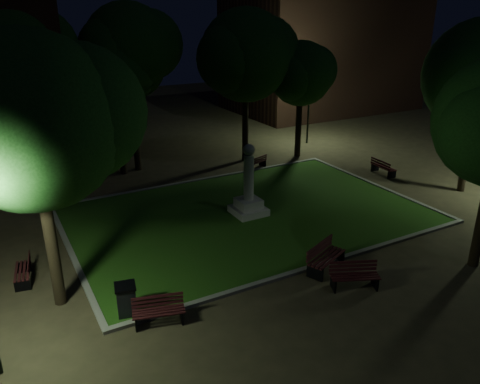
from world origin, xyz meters
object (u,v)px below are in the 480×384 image
object	(u,v)px
bench_near_left	(325,258)
trash_bin	(126,300)
monument	(249,195)
bench_right_side	(383,168)
bench_near_right	(354,276)
bench_west_near	(159,311)
bench_far_side	(257,163)
bench_left_side	(24,271)

from	to	relation	value
bench_near_left	trash_bin	size ratio (longest dim) A/B	1.80
monument	bench_right_side	distance (m)	9.32
bench_near_right	bench_right_side	size ratio (longest dim) A/B	1.05
monument	bench_west_near	distance (m)	8.17
bench_far_side	bench_near_left	bearing A→B (deg)	51.42
monument	trash_bin	bearing A→B (deg)	-146.06
bench_near_right	bench_right_side	distance (m)	12.01
bench_near_left	bench_west_near	distance (m)	6.13
monument	bench_left_side	bearing A→B (deg)	-173.58
monument	bench_near_left	world-z (taller)	monument
bench_west_near	trash_bin	bearing A→B (deg)	147.11
monument	bench_near_right	distance (m)	6.72
bench_right_side	monument	bearing A→B (deg)	101.63
bench_near_left	bench_left_side	bearing A→B (deg)	132.29
bench_near_right	bench_left_side	world-z (taller)	bench_near_right
bench_near_right	trash_bin	xyz separation A→B (m)	(-6.96, 2.11, 0.12)
bench_near_left	bench_west_near	bearing A→B (deg)	157.59
bench_far_side	trash_bin	xyz separation A→B (m)	(-10.51, -10.03, 0.17)
bench_near_left	bench_right_side	size ratio (longest dim) A/B	1.17
bench_west_near	bench_right_side	bearing A→B (deg)	38.49
bench_left_side	bench_near_right	bearing A→B (deg)	67.37
bench_west_near	bench_near_right	bearing A→B (deg)	3.56
bench_right_side	trash_bin	xyz separation A→B (m)	(-16.05, -5.75, 0.12)
bench_right_side	trash_bin	world-z (taller)	trash_bin
trash_bin	bench_west_near	bearing A→B (deg)	-48.30
bench_left_side	bench_far_side	xyz separation A→B (m)	(12.97, 6.48, -0.01)
bench_near_right	bench_right_side	world-z (taller)	bench_near_right
bench_left_side	bench_far_side	world-z (taller)	bench_left_side
bench_near_right	bench_far_side	bearing A→B (deg)	98.09
bench_right_side	bench_far_side	bearing A→B (deg)	56.86
bench_near_left	bench_right_side	distance (m)	11.26
bench_right_side	bench_left_side	bearing A→B (deg)	101.27
monument	bench_right_side	xyz separation A→B (m)	(9.23, 1.15, -0.55)
bench_west_near	trash_bin	distance (m)	1.07
bench_near_right	bench_near_left	bearing A→B (deg)	119.59
monument	bench_west_near	world-z (taller)	monument
bench_left_side	bench_far_side	size ratio (longest dim) A/B	1.02
monument	bench_near_left	xyz separation A→B (m)	(0.01, -5.32, -0.50)
bench_right_side	bench_far_side	xyz separation A→B (m)	(-5.55, 4.28, -0.05)
bench_near_right	trash_bin	bearing A→B (deg)	-172.46
monument	bench_left_side	world-z (taller)	monument
bench_far_side	bench_west_near	bearing A→B (deg)	28.08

